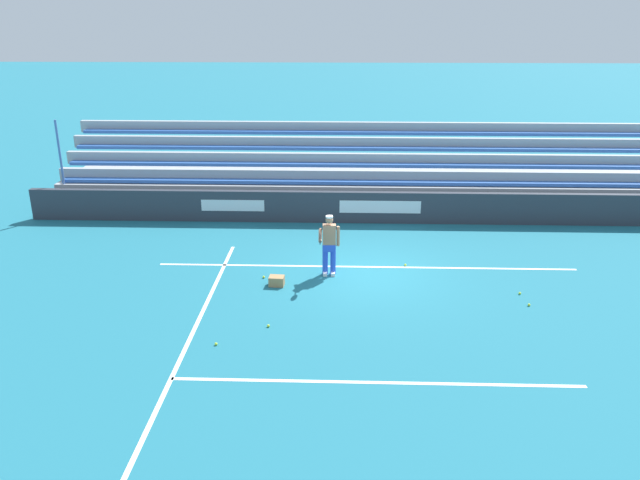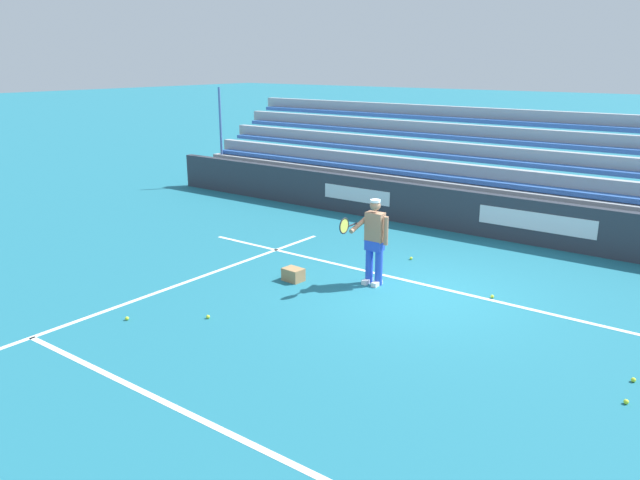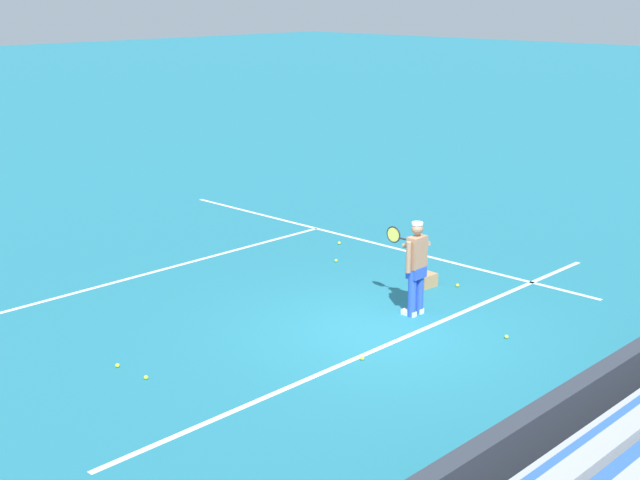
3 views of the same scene
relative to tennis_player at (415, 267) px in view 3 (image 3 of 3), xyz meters
The scene contains 14 objects.
ground_plane 1.39m from the tennis_player, behind, with size 160.00×160.00×0.00m, color #1E6B7F.
court_baseline_white 1.50m from the tennis_player, 151.35° to the right, with size 12.00×0.10×0.01m, color white.
court_sideline_white 5.04m from the tennis_player, 52.14° to the left, with size 0.10×12.00×0.01m, color white.
court_service_line_white 5.59m from the tennis_player, 101.10° to the left, with size 8.22×0.10×0.01m, color white.
back_wall_sponsor_board 4.80m from the tennis_player, 102.75° to the right, with size 23.29×0.25×1.10m.
tennis_player is the anchor object (origin of this frame).
ball_box_cardboard 1.77m from the tennis_player, 30.07° to the left, with size 0.40×0.30×0.26m, color #A87F51.
tennis_ball_stray_back 4.80m from the tennis_player, 59.40° to the left, with size 0.07×0.07×0.07m, color #CCE533.
tennis_ball_far_left 3.55m from the tennis_player, 67.07° to the left, with size 0.07×0.07×0.07m, color #CCE533.
tennis_ball_on_baseline 2.47m from the tennis_player, 162.49° to the right, with size 0.07×0.07×0.07m, color #CCE533.
tennis_ball_near_player 5.20m from the tennis_player, 166.95° to the left, with size 0.07×0.07×0.07m, color #CCE533.
tennis_ball_midcourt 5.44m from the tennis_player, 159.95° to the left, with size 0.07×0.07×0.07m, color #CCE533.
tennis_ball_by_box 2.04m from the tennis_player, 85.31° to the right, with size 0.07×0.07×0.07m, color #CCE533.
tennis_ball_toward_net 2.02m from the tennis_player, 10.32° to the left, with size 0.07×0.07×0.07m, color #CCE533.
Camera 3 is at (-10.96, -9.16, 5.64)m, focal length 50.00 mm.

